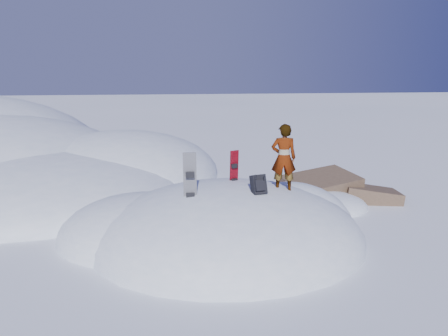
{
  "coord_description": "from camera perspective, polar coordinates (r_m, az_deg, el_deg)",
  "views": [
    {
      "loc": [
        -1.35,
        -10.41,
        4.4
      ],
      "look_at": [
        -0.07,
        0.3,
        1.87
      ],
      "focal_mm": 35.0,
      "sensor_mm": 36.0,
      "label": 1
    }
  ],
  "objects": [
    {
      "name": "snowboard_dark",
      "position": [
        10.31,
        -4.45,
        -2.53
      ],
      "size": [
        0.32,
        0.2,
        1.69
      ],
      "rotation": [
        0.0,
        0.0,
        -0.01
      ],
      "color": "black",
      "rests_on": "snow_mound"
    },
    {
      "name": "gear_pile",
      "position": [
        10.26,
        -13.36,
        -11.95
      ],
      "size": [
        0.77,
        0.59,
        0.21
      ],
      "rotation": [
        0.0,
        0.0,
        0.15
      ],
      "color": "black",
      "rests_on": "ground"
    },
    {
      "name": "snow_mound",
      "position": [
        11.58,
        -0.45,
        -9.12
      ],
      "size": [
        8.0,
        6.0,
        3.0
      ],
      "color": "white",
      "rests_on": "ground"
    },
    {
      "name": "person",
      "position": [
        10.99,
        7.79,
        1.31
      ],
      "size": [
        0.68,
        0.5,
        1.72
      ],
      "primitive_type": "imported",
      "rotation": [
        0.0,
        0.0,
        3.0
      ],
      "color": "slate",
      "rests_on": "snow_mound"
    },
    {
      "name": "snowboard_red",
      "position": [
        11.44,
        1.31,
        -0.87
      ],
      "size": [
        0.26,
        0.22,
        1.33
      ],
      "rotation": [
        0.0,
        0.0,
        0.43
      ],
      "color": "#B4091C",
      "rests_on": "snow_mound"
    },
    {
      "name": "rock_outcrop",
      "position": [
        15.0,
        13.31,
        -4.16
      ],
      "size": [
        4.68,
        4.41,
        1.68
      ],
      "color": "brown",
      "rests_on": "ground"
    },
    {
      "name": "ground",
      "position": [
        11.38,
        0.56,
        -9.53
      ],
      "size": [
        120.0,
        120.0,
        0.0
      ],
      "primitive_type": "plane",
      "color": "white",
      "rests_on": "ground"
    },
    {
      "name": "backpack",
      "position": [
        10.42,
        4.55,
        -2.18
      ],
      "size": [
        0.42,
        0.48,
        0.56
      ],
      "rotation": [
        0.0,
        0.0,
        0.26
      ],
      "color": "black",
      "rests_on": "snow_mound"
    }
  ]
}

